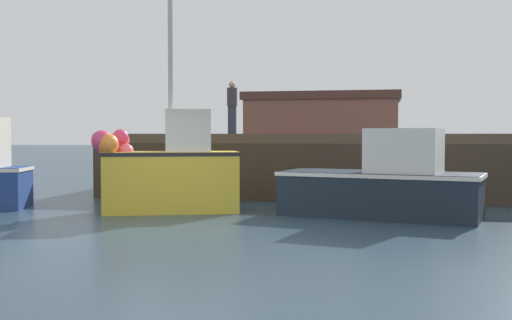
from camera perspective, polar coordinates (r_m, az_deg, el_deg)
The scene contains 6 objects.
ground at distance 11.54m, azimuth -7.71°, elevation -6.60°, with size 120.00×160.00×0.10m.
pier at distance 19.18m, azimuth 7.29°, elevation 1.52°, with size 12.77×7.94×1.76m.
fishing_boat_near_right at distance 14.04m, azimuth -8.04°, elevation -0.84°, with size 3.21×2.05×4.81m.
fishing_boat_mid at distance 13.38m, azimuth 11.71°, elevation -2.16°, with size 4.41×2.44×1.87m.
dockworker at distance 20.73m, azimuth -2.20°, elevation 4.84°, with size 0.34×0.34×1.74m.
warehouse at distance 41.08m, azimuth 6.16°, elevation 3.03°, with size 9.88×5.85×4.40m.
Camera 1 is at (3.80, -10.75, 1.75)m, focal length 43.67 mm.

